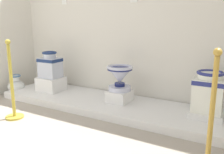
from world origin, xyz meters
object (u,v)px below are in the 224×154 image
object	(u,v)px
info_placard_first	(64,1)
stanchion_post_near_right	(210,136)
antique_toilet_rightmost	(120,76)
plinth_block_central_ornate	(51,84)
decorative_vase_companion	(16,86)
stanchion_post_near_left	(13,93)
plinth_block_rightmost	(120,96)
antique_toilet_broad_patterned	(209,90)
antique_toilet_central_ornate	(50,65)
plinth_block_broad_patterned	(207,113)

from	to	relation	value
info_placard_first	stanchion_post_near_right	distance (m)	3.14
antique_toilet_rightmost	plinth_block_central_ornate	bearing A→B (deg)	-177.17
info_placard_first	decorative_vase_companion	bearing A→B (deg)	-134.34
decorative_vase_companion	antique_toilet_rightmost	bearing A→B (deg)	7.13
stanchion_post_near_left	antique_toilet_rightmost	bearing A→B (deg)	44.31
plinth_block_central_ornate	plinth_block_rightmost	size ratio (longest dim) A/B	1.10
info_placard_first	antique_toilet_broad_patterned	bearing A→B (deg)	-8.76
antique_toilet_rightmost	stanchion_post_near_right	size ratio (longest dim) A/B	0.36
plinth_block_rightmost	stanchion_post_near_left	distance (m)	1.39
plinth_block_central_ornate	decorative_vase_companion	world-z (taller)	plinth_block_central_ornate
plinth_block_rightmost	antique_toilet_central_ornate	bearing A→B (deg)	-177.17
plinth_block_rightmost	decorative_vase_companion	size ratio (longest dim) A/B	1.07
plinth_block_broad_patterned	antique_toilet_broad_patterned	distance (m)	0.28
stanchion_post_near_left	stanchion_post_near_right	xyz separation A→B (m)	(2.30, 0.01, -0.02)
plinth_block_central_ornate	antique_toilet_broad_patterned	size ratio (longest dim) A/B	0.80
info_placard_first	stanchion_post_near_right	world-z (taller)	info_placard_first
decorative_vase_companion	stanchion_post_near_left	world-z (taller)	stanchion_post_near_left
antique_toilet_rightmost	antique_toilet_broad_patterned	distance (m)	1.15
antique_toilet_central_ornate	stanchion_post_near_right	bearing A→B (deg)	-19.63
plinth_block_rightmost	stanchion_post_near_right	bearing A→B (deg)	-36.34
plinth_block_rightmost	antique_toilet_rightmost	bearing A→B (deg)	-90.00
plinth_block_rightmost	antique_toilet_rightmost	size ratio (longest dim) A/B	0.95
antique_toilet_central_ornate	plinth_block_central_ornate	bearing A→B (deg)	180.00
stanchion_post_near_right	plinth_block_central_ornate	bearing A→B (deg)	160.37
antique_toilet_rightmost	stanchion_post_near_left	bearing A→B (deg)	-135.69
plinth_block_broad_patterned	info_placard_first	distance (m)	2.81
antique_toilet_rightmost	antique_toilet_broad_patterned	world-z (taller)	antique_toilet_broad_patterned
plinth_block_rightmost	info_placard_first	distance (m)	1.89
antique_toilet_central_ornate	antique_toilet_rightmost	world-z (taller)	antique_toilet_central_ornate
info_placard_first	stanchion_post_near_left	distance (m)	1.83
antique_toilet_rightmost	stanchion_post_near_right	distance (m)	1.63
antique_toilet_rightmost	stanchion_post_near_left	size ratio (longest dim) A/B	0.37
decorative_vase_companion	info_placard_first	bearing A→B (deg)	45.66
antique_toilet_central_ornate	plinth_block_broad_patterned	size ratio (longest dim) A/B	1.09
plinth_block_broad_patterned	info_placard_first	bearing A→B (deg)	171.24
info_placard_first	decorative_vase_companion	size ratio (longest dim) A/B	0.38
decorative_vase_companion	antique_toilet_broad_patterned	bearing A→B (deg)	4.65
antique_toilet_broad_patterned	plinth_block_rightmost	bearing A→B (deg)	-179.40
antique_toilet_broad_patterned	stanchion_post_near_left	world-z (taller)	stanchion_post_near_left
plinth_block_broad_patterned	stanchion_post_near_right	size ratio (longest dim) A/B	0.38
plinth_block_central_ornate	antique_toilet_broad_patterned	xyz separation A→B (m)	(2.37, 0.07, 0.21)
plinth_block_central_ornate	antique_toilet_rightmost	world-z (taller)	antique_toilet_rightmost
plinth_block_rightmost	plinth_block_broad_patterned	world-z (taller)	plinth_block_rightmost
decorative_vase_companion	stanchion_post_near_left	size ratio (longest dim) A/B	0.32
plinth_block_broad_patterned	stanchion_post_near_left	size ratio (longest dim) A/B	0.38
plinth_block_rightmost	stanchion_post_near_left	world-z (taller)	stanchion_post_near_left
plinth_block_central_ornate	antique_toilet_rightmost	bearing A→B (deg)	2.83
antique_toilet_central_ornate	plinth_block_broad_patterned	distance (m)	2.40
plinth_block_central_ornate	plinth_block_rightmost	distance (m)	1.22
antique_toilet_central_ornate	stanchion_post_near_left	world-z (taller)	stanchion_post_near_left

